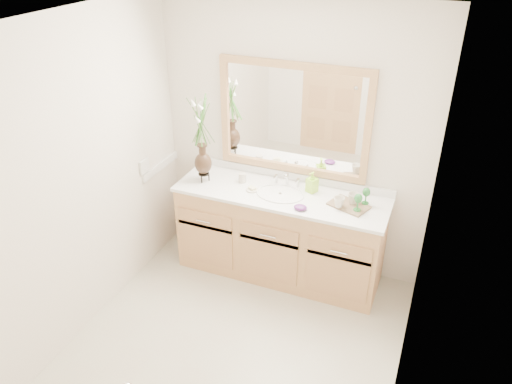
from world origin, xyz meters
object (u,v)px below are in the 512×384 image
at_px(flower_vase, 201,129).
at_px(soap_bottle, 312,183).
at_px(tumbler, 242,178).
at_px(tray, 349,205).

height_order(flower_vase, soap_bottle, flower_vase).
height_order(tumbler, tray, tumbler).
xyz_separation_m(flower_vase, tray, (1.30, 0.05, -0.49)).
xyz_separation_m(flower_vase, tumbler, (0.33, 0.11, -0.45)).
relative_size(soap_bottle, tray, 0.54).
bearing_deg(tumbler, flower_vase, -161.50).
bearing_deg(soap_bottle, tray, 5.02).
relative_size(flower_vase, soap_bottle, 4.39).
distance_m(tumbler, tray, 0.97).
relative_size(tumbler, tray, 0.28).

